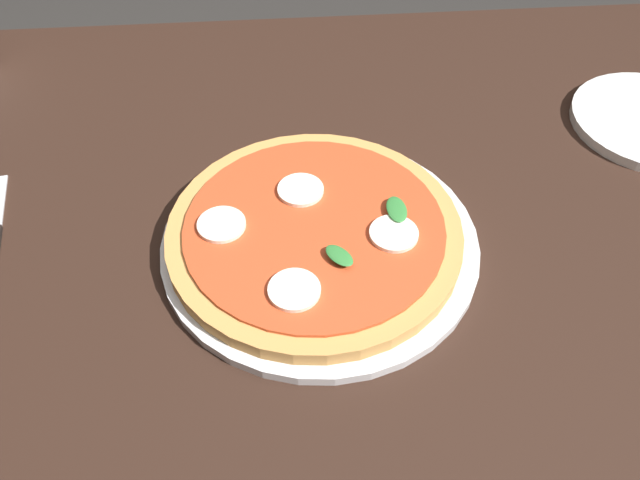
% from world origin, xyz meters
% --- Properties ---
extents(dining_table, '(1.45, 1.14, 0.73)m').
position_xyz_m(dining_table, '(0.00, 0.00, 0.65)').
color(dining_table, black).
rests_on(dining_table, ground_plane).
extents(serving_tray, '(0.36, 0.36, 0.01)m').
position_xyz_m(serving_tray, '(0.02, -0.05, 0.74)').
color(serving_tray, silver).
rests_on(serving_tray, dining_table).
extents(pizza, '(0.33, 0.33, 0.03)m').
position_xyz_m(pizza, '(0.02, -0.05, 0.76)').
color(pizza, tan).
rests_on(pizza, serving_tray).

